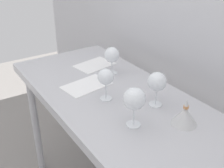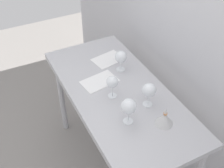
{
  "view_description": "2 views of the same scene",
  "coord_description": "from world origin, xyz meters",
  "px_view_note": "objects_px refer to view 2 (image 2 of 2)",
  "views": [
    {
      "loc": [
        1.08,
        -0.73,
        1.63
      ],
      "look_at": [
        0.02,
        -0.03,
        0.97
      ],
      "focal_mm": 45.08,
      "sensor_mm": 36.0,
      "label": 1
    },
    {
      "loc": [
        1.34,
        -0.74,
        2.25
      ],
      "look_at": [
        -0.03,
        -0.04,
        0.96
      ],
      "focal_mm": 46.13,
      "sensor_mm": 36.0,
      "label": 2
    }
  ],
  "objects_px": {
    "wine_glass_near_right": "(129,107)",
    "tasting_sheet_upper": "(99,81)",
    "wine_glass_far_left": "(121,57)",
    "wine_glass_far_right": "(149,90)",
    "tasting_sheet_lower": "(108,59)",
    "wine_glass_near_center": "(112,82)",
    "decanter_funnel": "(164,119)"
  },
  "relations": [
    {
      "from": "wine_glass_far_right",
      "to": "decanter_funnel",
      "type": "distance_m",
      "value": 0.21
    },
    {
      "from": "wine_glass_near_right",
      "to": "tasting_sheet_upper",
      "type": "distance_m",
      "value": 0.46
    },
    {
      "from": "wine_glass_near_center",
      "to": "wine_glass_far_left",
      "type": "xyz_separation_m",
      "value": [
        -0.24,
        0.2,
        -0.01
      ]
    },
    {
      "from": "wine_glass_far_left",
      "to": "tasting_sheet_lower",
      "type": "bearing_deg",
      "value": -171.13
    },
    {
      "from": "wine_glass_near_right",
      "to": "wine_glass_far_left",
      "type": "distance_m",
      "value": 0.54
    },
    {
      "from": "tasting_sheet_upper",
      "to": "decanter_funnel",
      "type": "height_order",
      "value": "decanter_funnel"
    },
    {
      "from": "wine_glass_near_center",
      "to": "decanter_funnel",
      "type": "xyz_separation_m",
      "value": [
        0.37,
        0.17,
        -0.08
      ]
    },
    {
      "from": "tasting_sheet_upper",
      "to": "tasting_sheet_lower",
      "type": "xyz_separation_m",
      "value": [
        -0.22,
        0.18,
        0.0
      ]
    },
    {
      "from": "tasting_sheet_upper",
      "to": "wine_glass_near_center",
      "type": "bearing_deg",
      "value": -4.05
    },
    {
      "from": "wine_glass_near_center",
      "to": "tasting_sheet_upper",
      "type": "relative_size",
      "value": 0.65
    },
    {
      "from": "wine_glass_near_right",
      "to": "wine_glass_near_center",
      "type": "relative_size",
      "value": 1.09
    },
    {
      "from": "wine_glass_far_right",
      "to": "tasting_sheet_lower",
      "type": "relative_size",
      "value": 0.72
    },
    {
      "from": "wine_glass_near_right",
      "to": "tasting_sheet_upper",
      "type": "height_order",
      "value": "wine_glass_near_right"
    },
    {
      "from": "wine_glass_near_right",
      "to": "wine_glass_far_right",
      "type": "bearing_deg",
      "value": 111.11
    },
    {
      "from": "wine_glass_far_left",
      "to": "decanter_funnel",
      "type": "relative_size",
      "value": 1.35
    },
    {
      "from": "wine_glass_near_right",
      "to": "tasting_sheet_lower",
      "type": "distance_m",
      "value": 0.7
    },
    {
      "from": "wine_glass_far_right",
      "to": "tasting_sheet_lower",
      "type": "height_order",
      "value": "wine_glass_far_right"
    },
    {
      "from": "wine_glass_near_right",
      "to": "wine_glass_far_right",
      "type": "height_order",
      "value": "wine_glass_near_right"
    },
    {
      "from": "tasting_sheet_lower",
      "to": "wine_glass_near_center",
      "type": "bearing_deg",
      "value": -32.56
    },
    {
      "from": "tasting_sheet_lower",
      "to": "decanter_funnel",
      "type": "xyz_separation_m",
      "value": [
        0.78,
        0.0,
        0.04
      ]
    },
    {
      "from": "tasting_sheet_lower",
      "to": "decanter_funnel",
      "type": "height_order",
      "value": "decanter_funnel"
    },
    {
      "from": "wine_glass_near_center",
      "to": "tasting_sheet_upper",
      "type": "bearing_deg",
      "value": -176.13
    },
    {
      "from": "wine_glass_near_center",
      "to": "tasting_sheet_upper",
      "type": "height_order",
      "value": "wine_glass_near_center"
    },
    {
      "from": "tasting_sheet_lower",
      "to": "decanter_funnel",
      "type": "relative_size",
      "value": 1.95
    },
    {
      "from": "tasting_sheet_lower",
      "to": "wine_glass_far_left",
      "type": "bearing_deg",
      "value": -1.01
    },
    {
      "from": "decanter_funnel",
      "to": "tasting_sheet_upper",
      "type": "bearing_deg",
      "value": -161.69
    },
    {
      "from": "tasting_sheet_lower",
      "to": "wine_glass_near_right",
      "type": "bearing_deg",
      "value": -25.92
    },
    {
      "from": "tasting_sheet_upper",
      "to": "tasting_sheet_lower",
      "type": "height_order",
      "value": "same"
    },
    {
      "from": "wine_glass_far_right",
      "to": "decanter_funnel",
      "type": "bearing_deg",
      "value": -0.12
    },
    {
      "from": "wine_glass_far_right",
      "to": "tasting_sheet_upper",
      "type": "height_order",
      "value": "wine_glass_far_right"
    },
    {
      "from": "wine_glass_far_left",
      "to": "wine_glass_far_right",
      "type": "distance_m",
      "value": 0.42
    },
    {
      "from": "wine_glass_near_right",
      "to": "wine_glass_near_center",
      "type": "height_order",
      "value": "wine_glass_near_right"
    }
  ]
}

